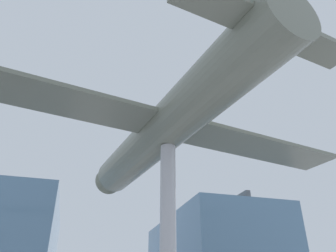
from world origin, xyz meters
name	(u,v)px	position (x,y,z in m)	size (l,w,h in m)	color
support_pylon_central	(168,241)	(0.00, 0.00, 3.92)	(0.63, 0.63, 7.84)	#B7B7BC
suspended_airplane	(165,128)	(-0.05, 0.25, 8.86)	(19.59, 16.41, 3.32)	slate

